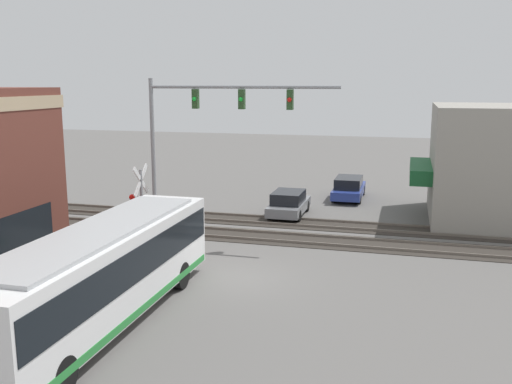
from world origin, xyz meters
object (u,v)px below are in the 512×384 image
at_px(city_bus, 102,272).
at_px(crossing_signal, 141,198).
at_px(parked_car_grey, 289,204).
at_px(parked_car_blue, 349,189).
at_px(pedestrian_at_crossing, 149,230).

xyz_separation_m(city_bus, crossing_signal, (8.26, 2.69, 0.58)).
relative_size(parked_car_grey, parked_car_blue, 0.89).
distance_m(city_bus, pedestrian_at_crossing, 8.39).
distance_m(city_bus, parked_car_grey, 16.22).
height_order(crossing_signal, parked_car_blue, crossing_signal).
distance_m(crossing_signal, pedestrian_at_crossing, 1.52).
xyz_separation_m(crossing_signal, parked_car_blue, (13.39, -8.09, -1.62)).
bearing_deg(pedestrian_at_crossing, crossing_signal, 63.71).
bearing_deg(parked_car_grey, parked_car_blue, -26.25).
distance_m(crossing_signal, parked_car_grey, 9.49).
bearing_deg(city_bus, pedestrian_at_crossing, 15.56).
bearing_deg(crossing_signal, parked_car_grey, -34.42).
xyz_separation_m(city_bus, parked_car_blue, (21.66, -5.40, -1.04)).
distance_m(crossing_signal, parked_car_blue, 15.73).
height_order(city_bus, parked_car_blue, city_bus).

